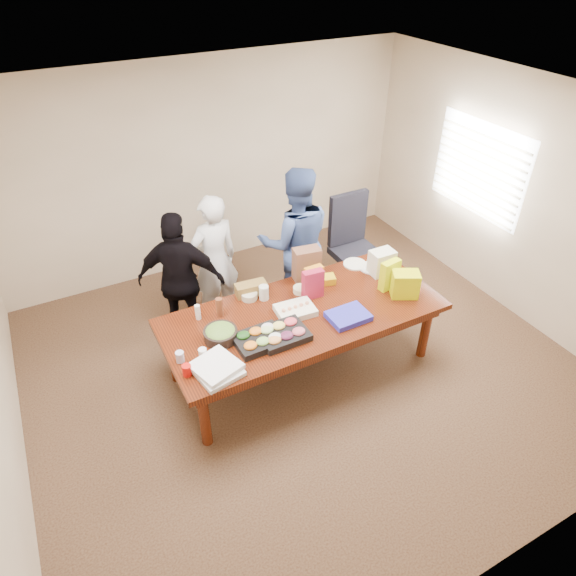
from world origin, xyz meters
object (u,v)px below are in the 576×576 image
sheet_cake (295,310)px  conference_table (303,340)px  person_center (214,261)px  person_right (295,242)px  salad_bowl (221,335)px  office_chair (357,251)px

sheet_cake → conference_table: bearing=-12.1°
person_center → sheet_cake: size_ratio=4.28×
person_center → person_right: (0.92, -0.22, 0.10)m
person_right → salad_bowl: 1.65m
office_chair → sheet_cake: 1.61m
person_center → salad_bowl: person_center is taller
person_center → salad_bowl: (-0.41, -1.21, -0.00)m
person_center → salad_bowl: 1.27m
sheet_cake → person_center: bearing=112.8°
sheet_cake → salad_bowl: bearing=-174.1°
office_chair → person_center: size_ratio=0.76×
office_chair → person_right: person_right is taller
conference_table → salad_bowl: size_ratio=8.83×
person_right → sheet_cake: size_ratio=4.83×
person_right → salad_bowl: (-1.32, -0.99, -0.10)m
conference_table → person_right: bearing=65.8°
conference_table → salad_bowl: (-0.87, 0.01, 0.43)m
salad_bowl → sheet_cake: bearing=1.2°
conference_table → salad_bowl: bearing=179.5°
conference_table → sheet_cake: sheet_cake is taller
office_chair → person_right: 0.87m
conference_table → office_chair: office_chair is taller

